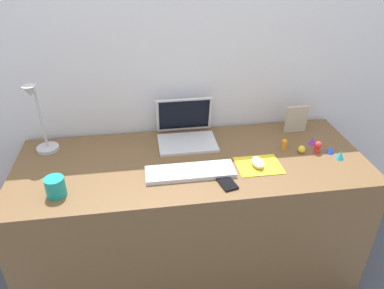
{
  "coord_description": "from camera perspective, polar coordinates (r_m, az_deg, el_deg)",
  "views": [
    {
      "loc": [
        -0.22,
        -1.47,
        1.7
      ],
      "look_at": [
        0.0,
        0.0,
        0.83
      ],
      "focal_mm": 34.03,
      "sensor_mm": 36.0,
      "label": 1
    }
  ],
  "objects": [
    {
      "name": "toy_figurine_cyan",
      "position": [
        1.91,
        22.23,
        -1.54
      ],
      "size": [
        0.04,
        0.04,
        0.04
      ],
      "primitive_type": "cone",
      "color": "#28B7CC",
      "rests_on": "desk"
    },
    {
      "name": "toy_figurine_orange",
      "position": [
        1.9,
        14.28,
        0.08
      ],
      "size": [
        0.03,
        0.03,
        0.06
      ],
      "color": "orange",
      "rests_on": "desk"
    },
    {
      "name": "keyboard",
      "position": [
        1.67,
        -0.26,
        -4.32
      ],
      "size": [
        0.41,
        0.13,
        0.02
      ],
      "primitive_type": "cube",
      "color": "silver",
      "rests_on": "desk"
    },
    {
      "name": "desk",
      "position": [
        1.99,
        -0.02,
        -11.47
      ],
      "size": [
        1.7,
        0.65,
        0.74
      ],
      "primitive_type": "cube",
      "color": "brown",
      "rests_on": "ground_plane"
    },
    {
      "name": "toy_figurine_purple",
      "position": [
        1.99,
        18.37,
        0.57
      ],
      "size": [
        0.04,
        0.04,
        0.04
      ],
      "primitive_type": "cone",
      "color": "purple",
      "rests_on": "desk"
    },
    {
      "name": "desk_lamp",
      "position": [
        1.89,
        -22.77,
        3.41
      ],
      "size": [
        0.11,
        0.16,
        0.38
      ],
      "color": "#B7B7BC",
      "rests_on": "desk"
    },
    {
      "name": "ground_plane",
      "position": [
        2.26,
        -0.02,
        -18.48
      ],
      "size": [
        6.0,
        6.0,
        0.0
      ],
      "primitive_type": "plane",
      "color": "#474C56"
    },
    {
      "name": "coffee_mug",
      "position": [
        1.63,
        -20.62,
        -6.23
      ],
      "size": [
        0.08,
        0.08,
        0.09
      ],
      "primitive_type": "cylinder",
      "color": "teal",
      "rests_on": "desk"
    },
    {
      "name": "toy_figurine_red",
      "position": [
        1.92,
        19.09,
        -0.31
      ],
      "size": [
        0.04,
        0.04,
        0.06
      ],
      "color": "red",
      "rests_on": "desk"
    },
    {
      "name": "laptop",
      "position": [
        1.92,
        -0.91,
        2.26
      ],
      "size": [
        0.3,
        0.25,
        0.21
      ],
      "color": "silver",
      "rests_on": "desk"
    },
    {
      "name": "picture_frame",
      "position": [
        2.07,
        16.0,
        3.84
      ],
      "size": [
        0.12,
        0.02,
        0.15
      ],
      "primitive_type": "cube",
      "color": "#B2A58C",
      "rests_on": "desk"
    },
    {
      "name": "toy_figurine_blue",
      "position": [
        1.94,
        20.93,
        -0.72
      ],
      "size": [
        0.04,
        0.04,
        0.04
      ],
      "primitive_type": "cone",
      "color": "blue",
      "rests_on": "desk"
    },
    {
      "name": "back_wall",
      "position": [
        2.05,
        -1.53,
        4.32
      ],
      "size": [
        2.9,
        0.05,
        1.59
      ],
      "primitive_type": "cube",
      "color": "silver",
      "rests_on": "ground_plane"
    },
    {
      "name": "toy_figurine_yellow",
      "position": [
        1.9,
        16.81,
        -0.71
      ],
      "size": [
        0.04,
        0.04,
        0.04
      ],
      "primitive_type": "ellipsoid",
      "color": "yellow",
      "rests_on": "desk"
    },
    {
      "name": "cell_phone",
      "position": [
        1.62,
        5.32,
        -5.84
      ],
      "size": [
        0.09,
        0.14,
        0.01
      ],
      "primitive_type": "cube",
      "rotation": [
        0.0,
        0.0,
        0.24
      ],
      "color": "black",
      "rests_on": "desk"
    },
    {
      "name": "mouse",
      "position": [
        1.74,
        10.29,
        -2.79
      ],
      "size": [
        0.06,
        0.1,
        0.03
      ],
      "primitive_type": "ellipsoid",
      "color": "silver",
      "rests_on": "mousepad"
    },
    {
      "name": "mousepad",
      "position": [
        1.76,
        10.39,
        -3.25
      ],
      "size": [
        0.21,
        0.17,
        0.0
      ],
      "primitive_type": "cube",
      "color": "yellow",
      "rests_on": "desk"
    }
  ]
}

